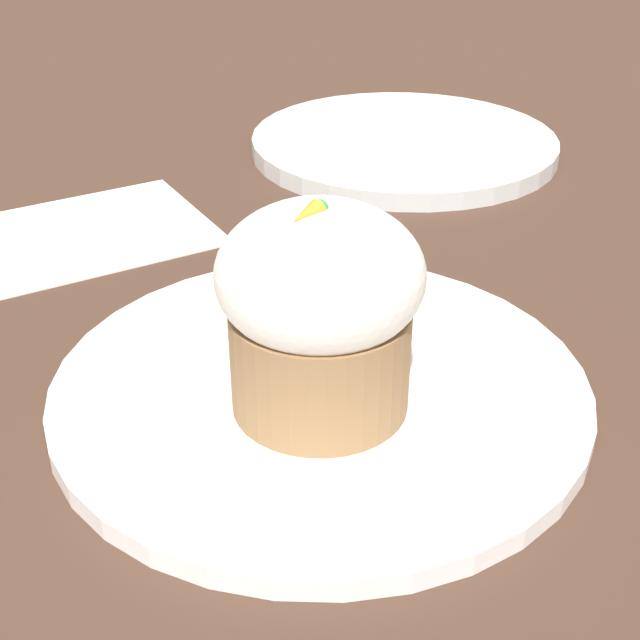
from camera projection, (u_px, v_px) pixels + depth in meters
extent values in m
plane|color=#3D281E|center=(320.00, 397.00, 0.42)|extent=(4.00, 4.00, 0.00)
cylinder|color=white|center=(320.00, 388.00, 0.42)|extent=(0.25, 0.25, 0.01)
cylinder|color=olive|center=(320.00, 358.00, 0.39)|extent=(0.08, 0.08, 0.05)
ellipsoid|color=white|center=(320.00, 274.00, 0.37)|extent=(0.09, 0.09, 0.06)
cone|color=orange|center=(305.00, 215.00, 0.35)|extent=(0.01, 0.01, 0.01)
sphere|color=green|center=(319.00, 209.00, 0.35)|extent=(0.01, 0.01, 0.01)
cube|color=silver|center=(280.00, 315.00, 0.47)|extent=(0.06, 0.07, 0.00)
ellipsoid|color=silver|center=(288.00, 373.00, 0.42)|extent=(0.06, 0.06, 0.01)
cylinder|color=silver|center=(404.00, 144.00, 0.71)|extent=(0.24, 0.24, 0.01)
cube|color=white|center=(92.00, 231.00, 0.58)|extent=(0.18, 0.17, 0.00)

